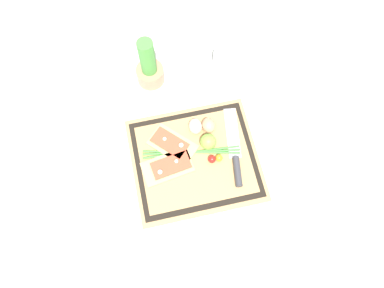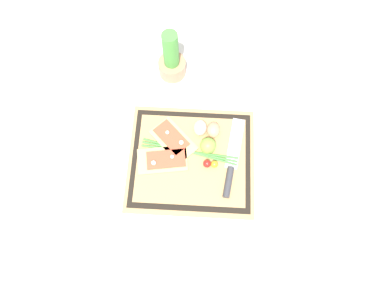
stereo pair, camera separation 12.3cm
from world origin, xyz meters
TOP-DOWN VIEW (x-y plane):
  - ground_plane at (0.00, 0.00)m, footprint 6.00×6.00m
  - cutting_board at (0.00, 0.00)m, footprint 0.41×0.37m
  - pizza_slice_near at (-0.09, -0.01)m, footprint 0.17×0.11m
  - pizza_slice_far at (-0.06, 0.06)m, footprint 0.17×0.17m
  - knife at (0.13, -0.03)m, footprint 0.07×0.28m
  - egg_brown at (0.07, 0.10)m, footprint 0.04×0.06m
  - egg_pink at (0.02, 0.10)m, footprint 0.04×0.06m
  - lime at (0.05, 0.04)m, footprint 0.05×0.05m
  - cherry_tomato_red at (0.05, -0.02)m, footprint 0.03×0.03m
  - cherry_tomato_yellow at (0.08, -0.02)m, footprint 0.02×0.02m
  - scallion_bunch at (-0.01, 0.02)m, footprint 0.32×0.08m
  - herb_pot at (-0.09, 0.34)m, footprint 0.10×0.10m
  - sauce_jar at (0.18, 0.35)m, footprint 0.07×0.07m

SIDE VIEW (x-z plane):
  - ground_plane at x=0.00m, z-range 0.00..0.00m
  - cutting_board at x=0.00m, z-range 0.00..0.02m
  - scallion_bunch at x=-0.01m, z-range 0.02..0.03m
  - pizza_slice_near at x=-0.09m, z-range 0.01..0.04m
  - pizza_slice_far at x=-0.06m, z-range 0.01..0.04m
  - knife at x=0.13m, z-range 0.02..0.04m
  - cherry_tomato_yellow at x=0.08m, z-range 0.02..0.04m
  - cherry_tomato_red at x=0.05m, z-range 0.02..0.04m
  - sauce_jar at x=0.18m, z-range -0.01..0.08m
  - egg_brown at x=0.07m, z-range 0.02..0.06m
  - egg_pink at x=0.02m, z-range 0.02..0.06m
  - lime at x=0.05m, z-range 0.02..0.07m
  - herb_pot at x=-0.09m, z-range -0.03..0.18m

